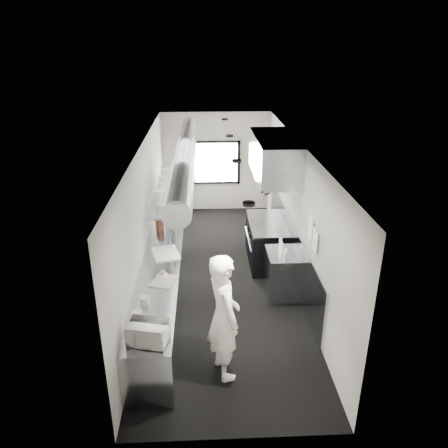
{
  "coord_description": "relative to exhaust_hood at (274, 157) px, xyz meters",
  "views": [
    {
      "loc": [
        -0.34,
        -7.92,
        4.62
      ],
      "look_at": [
        0.03,
        -0.2,
        1.3
      ],
      "focal_mm": 34.78,
      "sensor_mm": 36.0,
      "label": 1
    }
  ],
  "objects": [
    {
      "name": "bottle_station",
      "position": [
        0.05,
        -1.4,
        -1.94
      ],
      "size": [
        0.65,
        0.8,
        0.9
      ],
      "primitive_type": "cube",
      "color": "#999FA7",
      "rests_on": "floor"
    },
    {
      "name": "exhaust_hood",
      "position": [
        0.0,
        0.0,
        0.0
      ],
      "size": [
        0.81,
        2.2,
        0.88
      ],
      "color": "#999FA7",
      "rests_on": "ceiling"
    },
    {
      "name": "wall_left",
      "position": [
        -2.6,
        -0.7,
        -0.99
      ],
      "size": [
        0.02,
        8.0,
        2.8
      ],
      "primitive_type": "cube",
      "color": "#B0AEA7",
      "rests_on": "floor"
    },
    {
      "name": "squeeze_bottle_e",
      "position": [
        0.02,
        -1.13,
        -1.4
      ],
      "size": [
        0.08,
        0.08,
        0.19
      ],
      "primitive_type": "cylinder",
      "rotation": [
        0.0,
        0.0,
        0.36
      ],
      "color": "silver",
      "rests_on": "bottle_station"
    },
    {
      "name": "cutting_board",
      "position": [
        -2.19,
        -1.32,
        -1.48
      ],
      "size": [
        0.6,
        0.71,
        0.02
      ],
      "primitive_type": "cube",
      "rotation": [
        0.0,
        0.0,
        0.25
      ],
      "color": "silver",
      "rests_on": "prep_counter"
    },
    {
      "name": "squeeze_bottle_a",
      "position": [
        -0.01,
        -1.73,
        -1.4
      ],
      "size": [
        0.08,
        0.08,
        0.18
      ],
      "primitive_type": "cylinder",
      "rotation": [
        0.0,
        0.0,
        -0.42
      ],
      "color": "silver",
      "rests_on": "bottle_station"
    },
    {
      "name": "knife_block",
      "position": [
        -2.4,
        -0.15,
        -1.36
      ],
      "size": [
        0.19,
        0.26,
        0.26
      ],
      "primitive_type": "cube",
      "rotation": [
        0.0,
        0.0,
        0.39
      ],
      "color": "#542E1D",
      "rests_on": "prep_counter"
    },
    {
      "name": "deli_tub_a",
      "position": [
        -2.44,
        -3.35,
        -1.44
      ],
      "size": [
        0.18,
        0.18,
        0.11
      ],
      "primitive_type": "cylinder",
      "rotation": [
        0.0,
        0.0,
        0.23
      ],
      "color": "beige",
      "rests_on": "prep_counter"
    },
    {
      "name": "deli_tub_b",
      "position": [
        -2.37,
        -2.96,
        -1.44
      ],
      "size": [
        0.16,
        0.16,
        0.11
      ],
      "primitive_type": "cylinder",
      "rotation": [
        0.0,
        0.0,
        -0.07
      ],
      "color": "beige",
      "rests_on": "prep_counter"
    },
    {
      "name": "wall_right",
      "position": [
        0.4,
        -0.7,
        -0.99
      ],
      "size": [
        0.02,
        8.0,
        2.8
      ],
      "primitive_type": "cube",
      "color": "#B0AEA7",
      "rests_on": "floor"
    },
    {
      "name": "line_cook",
      "position": [
        -1.2,
        -3.48,
        -1.41
      ],
      "size": [
        0.67,
        0.82,
        1.96
      ],
      "primitive_type": "imported",
      "rotation": [
        0.0,
        0.0,
        1.88
      ],
      "color": "white",
      "rests_on": "floor"
    },
    {
      "name": "ceiling",
      "position": [
        -1.1,
        -0.7,
        0.41
      ],
      "size": [
        3.0,
        8.0,
        0.01
      ],
      "primitive_type": "cube",
      "color": "beige",
      "rests_on": "wall_back"
    },
    {
      "name": "plate_stack_d",
      "position": [
        -2.3,
        1.05,
        -0.63
      ],
      "size": [
        0.24,
        0.24,
        0.38
      ],
      "primitive_type": "cylinder",
      "rotation": [
        0.0,
        0.0,
        0.0
      ],
      "color": "white",
      "rests_on": "pass_shelf"
    },
    {
      "name": "pass_shelf",
      "position": [
        -2.29,
        0.3,
        -0.86
      ],
      "size": [
        0.45,
        3.0,
        0.68
      ],
      "color": "#999FA7",
      "rests_on": "prep_counter"
    },
    {
      "name": "wall_back",
      "position": [
        -1.1,
        3.3,
        -0.99
      ],
      "size": [
        3.0,
        0.02,
        2.8
      ],
      "primitive_type": "cube",
      "color": "#B0AEA7",
      "rests_on": "floor"
    },
    {
      "name": "notice_sheet_b",
      "position": [
        0.37,
        -2.25,
        -0.84
      ],
      "size": [
        0.02,
        0.28,
        0.38
      ],
      "primitive_type": "cube",
      "color": "white",
      "rests_on": "wall_right"
    },
    {
      "name": "plate_stack_a",
      "position": [
        -2.31,
        -0.44,
        -0.68
      ],
      "size": [
        0.28,
        0.28,
        0.28
      ],
      "primitive_type": "cylinder",
      "rotation": [
        0.0,
        0.0,
        -0.18
      ],
      "color": "white",
      "rests_on": "pass_shelf"
    },
    {
      "name": "plate_stack_b",
      "position": [
        -2.3,
        0.08,
        -0.68
      ],
      "size": [
        0.28,
        0.28,
        0.28
      ],
      "primitive_type": "cylinder",
      "rotation": [
        0.0,
        0.0,
        -0.43
      ],
      "color": "white",
      "rests_on": "pass_shelf"
    },
    {
      "name": "newspaper",
      "position": [
        -2.14,
        -2.33,
        -1.48
      ],
      "size": [
        0.47,
        0.53,
        0.01
      ],
      "primitive_type": "cube",
      "rotation": [
        0.0,
        0.0,
        -0.31
      ],
      "color": "beige",
      "rests_on": "prep_counter"
    },
    {
      "name": "pastry",
      "position": [
        -2.18,
        -2.14,
        -1.43
      ],
      "size": [
        0.1,
        0.1,
        0.1
      ],
      "primitive_type": "sphere",
      "color": "tan",
      "rests_on": "small_plate"
    },
    {
      "name": "hvac_duct",
      "position": [
        -1.8,
        -0.3,
        0.16
      ],
      "size": [
        0.4,
        6.4,
        0.4
      ],
      "primitive_type": "cylinder",
      "rotation": [
        1.57,
        0.0,
        0.0
      ],
      "color": "#989CA0",
      "rests_on": "ceiling"
    },
    {
      "name": "service_window",
      "position": [
        -1.1,
        3.26,
        -0.99
      ],
      "size": [
        1.36,
        0.05,
        1.25
      ],
      "color": "white",
      "rests_on": "wall_back"
    },
    {
      "name": "squeeze_bottle_d",
      "position": [
        -0.01,
        -1.26,
        -1.4
      ],
      "size": [
        0.07,
        0.07,
        0.19
      ],
      "primitive_type": "cylinder",
      "rotation": [
        0.0,
        0.0,
        -0.05
      ],
      "color": "silver",
      "rests_on": "bottle_station"
    },
    {
      "name": "prep_counter",
      "position": [
        -2.25,
        -1.2,
        -1.94
      ],
      "size": [
        0.7,
        6.0,
        0.9
      ],
      "primitive_type": "cube",
      "color": "#999FA7",
      "rests_on": "floor"
    },
    {
      "name": "wall_cladding",
      "position": [
        0.38,
        -0.4,
        -1.84
      ],
      "size": [
        0.03,
        5.5,
        1.1
      ],
      "primitive_type": "cube",
      "color": "#999FA7",
      "rests_on": "wall_right"
    },
    {
      "name": "wall_front",
      "position": [
        -1.1,
        -4.7,
        -0.99
      ],
      "size": [
        3.0,
        0.02,
        2.8
      ],
      "primitive_type": "cube",
      "color": "#B0AEA7",
      "rests_on": "floor"
    },
    {
      "name": "notice_sheet_a",
      "position": [
        0.37,
        -1.9,
        -0.79
      ],
      "size": [
        0.02,
        0.28,
        0.38
      ],
      "primitive_type": "cube",
      "color": "white",
      "rests_on": "wall_right"
    },
    {
      "name": "floor",
      "position": [
        -1.1,
        -0.7,
        -2.39
      ],
      "size": [
        3.0,
        8.0,
        0.01
      ],
      "primitive_type": "cube",
      "color": "black",
      "rests_on": "ground"
    },
    {
      "name": "squeeze_bottle_b",
      "position": [
        0.04,
        -1.58,
        -1.4
      ],
      "size": [
        0.07,
        0.07,
        0.18
      ],
      "primitive_type": "cylinder",
      "rotation": [
        0.0,
        0.0,
        -0.07
      ],
      "color": "silver",
      "rests_on": "bottle_station"
    },
    {
      "name": "range",
      "position": [
        -0.06,
        0.0,
        -1.92
      ],
      "size": [
        0.88,
        1.6,
        0.94
      ],
      "color": "black",
      "rests_on": "floor"
    },
    {
      "name": "small_plate",
      "position": [
        -2.18,
        -2.14,
        -1.48
      ],
      "size": [
        0.25,
        0.25,
        0.02
      ],
      "primitive_type": "cylinder",
      "rotation": [
        0.0,
        0.0,
        -0.39
      ],
      "color": "white",
      "rests_on": "prep_counter"
    },
    {
      "name": "far_work_table",
      "position": [
        -2.25,
        2.5,
        -1.94
      ],
      "size": [
        0.7,
        1.2,
        0.9
      ],
      "primitive_type": "cube",
      "color": "#999FA7",
      "rests_on": "floor"
    },
    {
      "name": "plate_stack_c",
      "position": [
        -2.29,
        0.38,
        -0.65
      ],
      "size": [
        0.3,
        0.3,
        0.34
      ],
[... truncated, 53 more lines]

